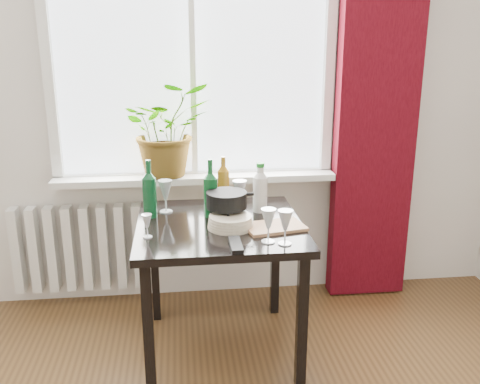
{
  "coord_description": "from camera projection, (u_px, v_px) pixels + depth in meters",
  "views": [
    {
      "loc": [
        -0.09,
        -1.05,
        1.69
      ],
      "look_at": [
        0.21,
        1.55,
        0.9
      ],
      "focal_mm": 40.0,
      "sensor_mm": 36.0,
      "label": 1
    }
  ],
  "objects": [
    {
      "name": "wineglass_back_left",
      "position": [
        166.0,
        196.0,
        2.91
      ],
      "size": [
        0.09,
        0.09,
        0.18
      ],
      "primitive_type": null,
      "rotation": [
        0.0,
        0.0,
        0.15
      ],
      "color": "#B2BCC0",
      "rests_on": "table"
    },
    {
      "name": "potted_plant",
      "position": [
        167.0,
        129.0,
        3.21
      ],
      "size": [
        0.6,
        0.55,
        0.57
      ],
      "primitive_type": "imported",
      "rotation": [
        0.0,
        0.0,
        0.24
      ],
      "color": "#3D6C1C",
      "rests_on": "windowsill"
    },
    {
      "name": "windowsill",
      "position": [
        196.0,
        178.0,
        3.3
      ],
      "size": [
        1.72,
        0.2,
        0.04
      ],
      "color": "silver",
      "rests_on": "ground"
    },
    {
      "name": "wine_bottle_right",
      "position": [
        210.0,
        188.0,
        2.83
      ],
      "size": [
        0.08,
        0.08,
        0.32
      ],
      "primitive_type": null,
      "rotation": [
        0.0,
        0.0,
        0.14
      ],
      "color": "#0D451D",
      "rests_on": "table"
    },
    {
      "name": "bottle_amber",
      "position": [
        223.0,
        179.0,
        3.06
      ],
      "size": [
        0.08,
        0.08,
        0.28
      ],
      "primitive_type": null,
      "rotation": [
        0.0,
        0.0,
        0.26
      ],
      "color": "brown",
      "rests_on": "table"
    },
    {
      "name": "tv_remote",
      "position": [
        236.0,
        245.0,
        2.46
      ],
      "size": [
        0.05,
        0.18,
        0.02
      ],
      "primitive_type": "cube",
      "rotation": [
        0.0,
        0.0,
        0.01
      ],
      "color": "black",
      "rests_on": "table"
    },
    {
      "name": "curtain",
      "position": [
        377.0,
        99.0,
        3.26
      ],
      "size": [
        0.5,
        0.12,
        2.56
      ],
      "color": "#38050C",
      "rests_on": "ground"
    },
    {
      "name": "wine_bottle_left",
      "position": [
        149.0,
        188.0,
        2.82
      ],
      "size": [
        0.08,
        0.08,
        0.32
      ],
      "primitive_type": null,
      "rotation": [
        0.0,
        0.0,
        -0.12
      ],
      "color": "#0C3E1E",
      "rests_on": "table"
    },
    {
      "name": "wineglass_front_left",
      "position": [
        147.0,
        226.0,
        2.55
      ],
      "size": [
        0.06,
        0.06,
        0.12
      ],
      "primitive_type": null,
      "rotation": [
        0.0,
        0.0,
        0.25
      ],
      "color": "silver",
      "rests_on": "table"
    },
    {
      "name": "wineglass_far_right",
      "position": [
        285.0,
        227.0,
        2.47
      ],
      "size": [
        0.09,
        0.09,
        0.17
      ],
      "primitive_type": null,
      "rotation": [
        0.0,
        0.0,
        -0.2
      ],
      "color": "silver",
      "rests_on": "table"
    },
    {
      "name": "fondue_pot",
      "position": [
        227.0,
        207.0,
        2.76
      ],
      "size": [
        0.29,
        0.26,
        0.16
      ],
      "primitive_type": null,
      "rotation": [
        0.0,
        0.0,
        -0.25
      ],
      "color": "black",
      "rests_on": "table"
    },
    {
      "name": "cleaning_bottle",
      "position": [
        260.0,
        187.0,
        2.91
      ],
      "size": [
        0.1,
        0.1,
        0.28
      ],
      "primitive_type": null,
      "rotation": [
        0.0,
        0.0,
        0.4
      ],
      "color": "silver",
      "rests_on": "table"
    },
    {
      "name": "wineglass_back_center",
      "position": [
        240.0,
        196.0,
        2.91
      ],
      "size": [
        0.1,
        0.1,
        0.19
      ],
      "primitive_type": null,
      "rotation": [
        0.0,
        0.0,
        -0.41
      ],
      "color": "silver",
      "rests_on": "table"
    },
    {
      "name": "window",
      "position": [
        192.0,
        48.0,
        3.15
      ],
      "size": [
        1.72,
        0.08,
        1.62
      ],
      "color": "white",
      "rests_on": "ground"
    },
    {
      "name": "plate_stack",
      "position": [
        230.0,
        222.0,
        2.69
      ],
      "size": [
        0.24,
        0.24,
        0.06
      ],
      "primitive_type": "cylinder",
      "rotation": [
        0.0,
        0.0,
        0.05
      ],
      "color": "beige",
      "rests_on": "table"
    },
    {
      "name": "radiator",
      "position": [
        78.0,
        248.0,
        3.38
      ],
      "size": [
        0.8,
        0.1,
        0.55
      ],
      "color": "silver",
      "rests_on": "ground"
    },
    {
      "name": "wineglass_front_right",
      "position": [
        268.0,
        225.0,
        2.49
      ],
      "size": [
        0.08,
        0.08,
        0.17
      ],
      "primitive_type": null,
      "rotation": [
        0.0,
        0.0,
        0.06
      ],
      "color": "white",
      "rests_on": "table"
    },
    {
      "name": "table",
      "position": [
        220.0,
        240.0,
        2.79
      ],
      "size": [
        0.85,
        0.85,
        0.74
      ],
      "color": "black",
      "rests_on": "ground"
    },
    {
      "name": "cutting_board",
      "position": [
        275.0,
        227.0,
        2.69
      ],
      "size": [
        0.33,
        0.24,
        0.02
      ],
      "primitive_type": "cube",
      "rotation": [
        0.0,
        0.0,
        0.21
      ],
      "color": "#A5724A",
      "rests_on": "table"
    }
  ]
}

